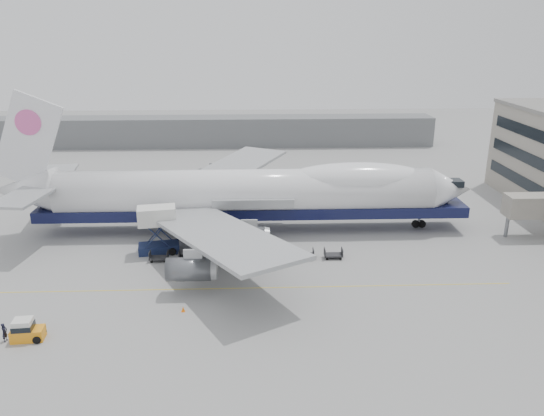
{
  "coord_description": "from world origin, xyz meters",
  "views": [
    {
      "loc": [
        0.93,
        -59.05,
        27.51
      ],
      "look_at": [
        3.45,
        6.0,
        5.32
      ],
      "focal_mm": 35.0,
      "sensor_mm": 36.0,
      "label": 1
    }
  ],
  "objects_px": {
    "airliner": "(250,192)",
    "catering_truck": "(158,227)",
    "baggage_tug": "(26,331)",
    "ground_worker": "(5,332)"
  },
  "relations": [
    {
      "from": "catering_truck",
      "to": "airliner",
      "type": "bearing_deg",
      "value": 22.75
    },
    {
      "from": "catering_truck",
      "to": "ground_worker",
      "type": "bearing_deg",
      "value": -127.76
    },
    {
      "from": "airliner",
      "to": "baggage_tug",
      "type": "bearing_deg",
      "value": -127.17
    },
    {
      "from": "ground_worker",
      "to": "airliner",
      "type": "bearing_deg",
      "value": -34.15
    },
    {
      "from": "catering_truck",
      "to": "baggage_tug",
      "type": "bearing_deg",
      "value": -123.67
    },
    {
      "from": "airliner",
      "to": "catering_truck",
      "type": "bearing_deg",
      "value": -147.75
    },
    {
      "from": "catering_truck",
      "to": "ground_worker",
      "type": "relative_size",
      "value": 3.32
    },
    {
      "from": "airliner",
      "to": "catering_truck",
      "type": "relative_size",
      "value": 10.93
    },
    {
      "from": "airliner",
      "to": "baggage_tug",
      "type": "xyz_separation_m",
      "value": [
        -20.84,
        -27.49,
        -4.69
      ]
    },
    {
      "from": "airliner",
      "to": "ground_worker",
      "type": "distance_m",
      "value": 36.11
    }
  ]
}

